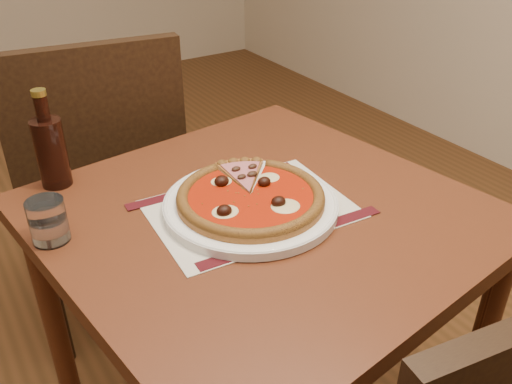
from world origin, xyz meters
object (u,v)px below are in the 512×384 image
Objects in this scene: pizza at (251,196)px; water_glass at (48,221)px; table at (261,250)px; chair_far at (100,177)px; plate at (251,205)px; bottle at (51,149)px.

pizza is 3.57× the size of water_glass.
pizza is (-0.02, 0.01, 0.13)m from table.
table is at bearing -31.06° from pizza.
chair_far is 11.91× the size of water_glass.
plate is 0.02m from pizza.
bottle reaches higher than pizza.
table is 0.11m from plate.
pizza is 0.43m from bottle.
pizza reaches higher than table.
pizza is at bearing 148.94° from table.
water_glass is at bearing 162.47° from table.
water_glass is at bearing 163.22° from plate.
chair_far reaches higher than water_glass.
water_glass is at bearing 163.23° from pizza.
pizza is at bearing 80.96° from plate.
plate is at bearing 149.08° from table.
bottle is (0.06, 0.20, 0.04)m from water_glass.
plate is 1.19× the size of pizza.
plate is at bearing 107.82° from chair_far.
water_glass is 0.39× the size of bottle.
bottle reaches higher than plate.
pizza is at bearing 107.82° from chair_far.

